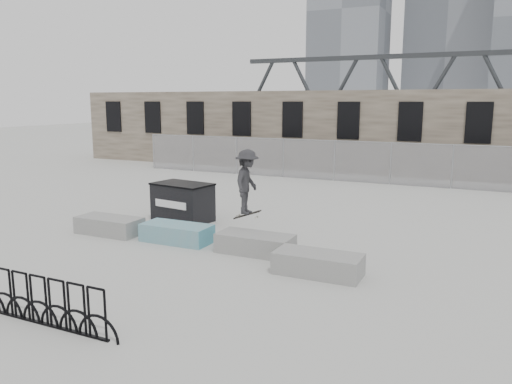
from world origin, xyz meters
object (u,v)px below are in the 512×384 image
(planter_far_left, at_px, (109,225))
(planter_center_right, at_px, (255,243))
(dumpster, at_px, (183,202))
(planter_center_left, at_px, (177,232))
(bike_rack, at_px, (13,295))
(skateboarder, at_px, (247,182))
(planter_offset, at_px, (318,263))

(planter_far_left, height_order, planter_center_right, same)
(planter_center_right, bearing_deg, dumpster, 149.06)
(planter_center_left, relative_size, bike_rack, 0.40)
(bike_rack, bearing_deg, planter_center_left, 91.12)
(planter_center_left, bearing_deg, skateboarder, 17.90)
(planter_offset, xyz_separation_m, bike_rack, (-4.36, -4.58, 0.16))
(bike_rack, bearing_deg, dumpster, 99.89)
(planter_center_right, distance_m, skateboarder, 1.71)
(dumpster, relative_size, skateboarder, 1.07)
(planter_far_left, bearing_deg, planter_center_right, 1.23)
(dumpster, bearing_deg, planter_far_left, -106.50)
(skateboarder, bearing_deg, planter_center_right, -146.12)
(planter_offset, height_order, dumpster, dumpster)
(planter_center_left, xyz_separation_m, planter_center_right, (2.47, -0.02, 0.00))
(planter_center_right, bearing_deg, planter_offset, -23.71)
(bike_rack, distance_m, skateboarder, 6.50)
(planter_center_right, bearing_deg, bike_rack, -113.35)
(planter_offset, height_order, bike_rack, bike_rack)
(planter_far_left, relative_size, planter_center_left, 1.00)
(planter_center_right, distance_m, planter_offset, 2.19)
(planter_offset, relative_size, dumpster, 0.96)
(planter_offset, bearing_deg, planter_center_right, 156.29)
(dumpster, distance_m, skateboarder, 3.70)
(dumpster, bearing_deg, planter_center_left, -51.83)
(planter_center_left, bearing_deg, planter_center_right, -0.49)
(planter_center_right, height_order, bike_rack, bike_rack)
(planter_center_right, height_order, planter_offset, same)
(planter_center_right, height_order, dumpster, dumpster)
(planter_center_right, relative_size, skateboarder, 1.03)
(planter_far_left, xyz_separation_m, planter_center_left, (2.33, 0.12, 0.00))
(bike_rack, height_order, skateboarder, skateboarder)
(dumpster, bearing_deg, bike_rack, -71.24)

